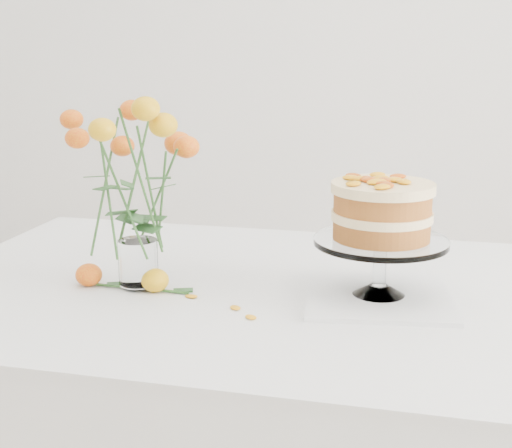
% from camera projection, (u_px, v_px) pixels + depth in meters
% --- Properties ---
extents(table, '(1.43, 0.93, 0.76)m').
position_uv_depth(table, '(263.00, 323.00, 1.48)').
color(table, tan).
rests_on(table, ground).
extents(napkin, '(0.31, 0.31, 0.01)m').
position_uv_depth(napkin, '(378.00, 296.00, 1.39)').
color(napkin, white).
rests_on(napkin, table).
extents(cake_stand, '(0.26, 0.26, 0.23)m').
position_uv_depth(cake_stand, '(382.00, 217.00, 1.35)').
color(cake_stand, white).
rests_on(cake_stand, napkin).
extents(rose_vase, '(0.34, 0.34, 0.40)m').
position_uv_depth(rose_vase, '(135.00, 174.00, 1.40)').
color(rose_vase, white).
rests_on(rose_vase, table).
extents(loose_rose_near, '(0.10, 0.06, 0.05)m').
position_uv_depth(loose_rose_near, '(155.00, 280.00, 1.42)').
color(loose_rose_near, '#F9AA15').
rests_on(loose_rose_near, table).
extents(loose_rose_far, '(0.10, 0.05, 0.05)m').
position_uv_depth(loose_rose_far, '(89.00, 275.00, 1.46)').
color(loose_rose_far, red).
rests_on(loose_rose_far, table).
extents(stray_petal_a, '(0.03, 0.02, 0.00)m').
position_uv_depth(stray_petal_a, '(191.00, 297.00, 1.39)').
color(stray_petal_a, '#FFA410').
rests_on(stray_petal_a, table).
extents(stray_petal_b, '(0.03, 0.02, 0.00)m').
position_uv_depth(stray_petal_b, '(235.00, 308.00, 1.33)').
color(stray_petal_b, '#FFA410').
rests_on(stray_petal_b, table).
extents(stray_petal_c, '(0.03, 0.02, 0.00)m').
position_uv_depth(stray_petal_c, '(251.00, 317.00, 1.28)').
color(stray_petal_c, '#FFA410').
rests_on(stray_petal_c, table).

